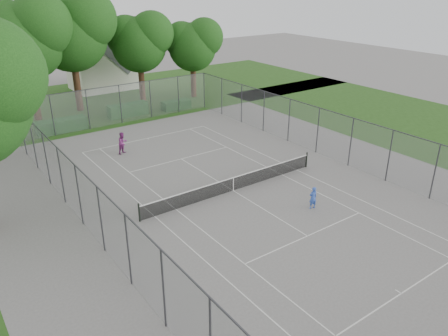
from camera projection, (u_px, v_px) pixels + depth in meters
ground at (233, 191)px, 27.28m from camera, size 120.00×120.00×0.00m
grass_far at (88, 102)px, 46.62m from camera, size 60.00×20.00×0.00m
grass_right at (430, 126)px, 39.02m from camera, size 16.00×40.00×0.00m
court_markings at (233, 191)px, 27.28m from camera, size 11.03×23.83×0.01m
tennis_net at (233, 183)px, 27.08m from camera, size 12.87×0.10×1.10m
perimeter_fence at (234, 164)px, 26.56m from camera, size 18.08×34.08×3.52m
tree_far_left at (25, 35)px, 37.80m from camera, size 7.77×7.09×11.17m
tree_far_midleft at (71, 28)px, 40.58m from camera, size 7.99×7.30×11.49m
tree_far_midright at (140, 40)px, 44.38m from camera, size 6.43×5.87×9.25m
tree_far_right at (193, 43)px, 46.41m from camera, size 5.86×5.35×8.42m
hedge_left at (62, 125)px, 37.57m from camera, size 4.23×1.27×1.06m
hedge_mid at (128, 110)px, 41.71m from camera, size 3.81×1.09×1.20m
hedge_right at (176, 105)px, 43.96m from camera, size 2.93×1.08×0.88m
house at (102, 57)px, 50.95m from camera, size 7.28×5.64×9.06m
girl_player at (313, 198)px, 24.98m from camera, size 0.55×0.41×1.35m
woman_player at (123, 143)px, 32.74m from camera, size 1.00×0.90×1.67m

